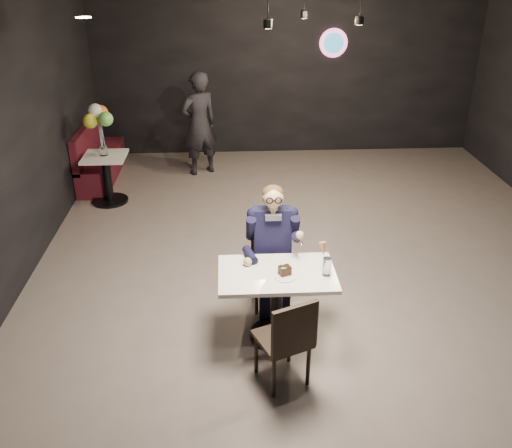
{
  "coord_description": "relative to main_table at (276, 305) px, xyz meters",
  "views": [
    {
      "loc": [
        -1.13,
        -5.46,
        3.44
      ],
      "look_at": [
        -0.86,
        -0.54,
        0.96
      ],
      "focal_mm": 38.0,
      "sensor_mm": 36.0,
      "label": 1
    }
  ],
  "objects": [
    {
      "name": "floor",
      "position": [
        0.69,
        1.14,
        -0.38
      ],
      "size": [
        9.0,
        9.0,
        0.0
      ],
      "primitive_type": "plane",
      "color": "slate",
      "rests_on": "ground"
    },
    {
      "name": "wall_sign",
      "position": [
        1.49,
        5.61,
        1.62
      ],
      "size": [
        0.5,
        0.06,
        0.5
      ],
      "primitive_type": null,
      "color": "pink",
      "rests_on": "floor"
    },
    {
      "name": "pendant_lights",
      "position": [
        0.69,
        3.14,
        2.51
      ],
      "size": [
        1.4,
        1.2,
        0.36
      ],
      "primitive_type": "cube",
      "color": "black",
      "rests_on": "floor"
    },
    {
      "name": "main_table",
      "position": [
        0.0,
        0.0,
        0.0
      ],
      "size": [
        1.1,
        0.7,
        0.75
      ],
      "primitive_type": "cube",
      "color": "white",
      "rests_on": "floor"
    },
    {
      "name": "chair_far",
      "position": [
        0.0,
        0.55,
        0.09
      ],
      "size": [
        0.42,
        0.46,
        0.92
      ],
      "primitive_type": "cube",
      "color": "black",
      "rests_on": "floor"
    },
    {
      "name": "chair_near",
      "position": [
        0.0,
        -0.6,
        0.09
      ],
      "size": [
        0.57,
        0.59,
        0.92
      ],
      "primitive_type": "cube",
      "rotation": [
        0.0,
        0.0,
        0.4
      ],
      "color": "black",
      "rests_on": "floor"
    },
    {
      "name": "seated_man",
      "position": [
        0.0,
        0.55,
        0.34
      ],
      "size": [
        0.6,
        0.8,
        1.44
      ],
      "primitive_type": "cube",
      "color": "black",
      "rests_on": "floor"
    },
    {
      "name": "dessert_plate",
      "position": [
        0.07,
        -0.09,
        0.38
      ],
      "size": [
        0.2,
        0.2,
        0.01
      ],
      "primitive_type": "cylinder",
      "color": "white",
      "rests_on": "main_table"
    },
    {
      "name": "cake_slice",
      "position": [
        0.07,
        -0.06,
        0.42
      ],
      "size": [
        0.13,
        0.11,
        0.07
      ],
      "primitive_type": "cube",
      "rotation": [
        0.0,
        0.0,
        0.35
      ],
      "color": "black",
      "rests_on": "dessert_plate"
    },
    {
      "name": "mint_leaf",
      "position": [
        0.05,
        -0.08,
        0.47
      ],
      "size": [
        0.06,
        0.04,
        0.01
      ],
      "primitive_type": "ellipsoid",
      "color": "#2A8236",
      "rests_on": "cake_slice"
    },
    {
      "name": "sundae_glass",
      "position": [
        0.46,
        -0.07,
        0.46
      ],
      "size": [
        0.08,
        0.08,
        0.18
      ],
      "primitive_type": "cylinder",
      "color": "silver",
      "rests_on": "main_table"
    },
    {
      "name": "wafer_cone",
      "position": [
        0.42,
        -0.02,
        0.62
      ],
      "size": [
        0.08,
        0.08,
        0.13
      ],
      "primitive_type": "cone",
      "rotation": [
        0.0,
        0.0,
        0.26
      ],
      "color": "tan",
      "rests_on": "sundae_glass"
    },
    {
      "name": "booth_bench",
      "position": [
        -2.56,
        4.4,
        0.09
      ],
      "size": [
        0.47,
        1.87,
        0.93
      ],
      "primitive_type": "cube",
      "color": "#450E1A",
      "rests_on": "floor"
    },
    {
      "name": "side_table",
      "position": [
        -2.26,
        3.4,
        0.01
      ],
      "size": [
        0.62,
        0.62,
        0.78
      ],
      "primitive_type": "cube",
      "color": "white",
      "rests_on": "floor"
    },
    {
      "name": "balloon_vase",
      "position": [
        -2.26,
        3.4,
        0.45
      ],
      "size": [
        0.11,
        0.11,
        0.16
      ],
      "primitive_type": "cylinder",
      "color": "silver",
      "rests_on": "side_table"
    },
    {
      "name": "balloon_bunch",
      "position": [
        -2.26,
        3.4,
        0.84
      ],
      "size": [
        0.38,
        0.38,
        0.63
      ],
      "primitive_type": "cube",
      "color": "yellow",
      "rests_on": "balloon_vase"
    },
    {
      "name": "passerby",
      "position": [
        -0.9,
        4.56,
        0.49
      ],
      "size": [
        0.75,
        0.67,
        1.74
      ],
      "primitive_type": "imported",
      "rotation": [
        0.0,
        0.0,
        3.65
      ],
      "color": "black",
      "rests_on": "floor"
    }
  ]
}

